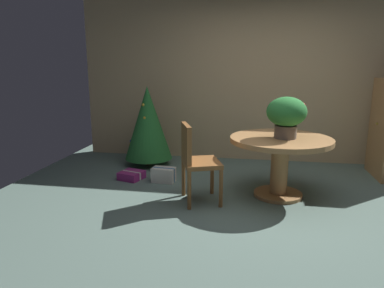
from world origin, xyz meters
The scene contains 8 objects.
ground_plane centered at (0.00, 0.00, 0.00)m, with size 6.60×6.60×0.00m, color slate.
back_wall_panel centered at (0.00, 2.20, 1.30)m, with size 6.00×0.10×2.60m, color tan.
round_dining_table centered at (0.16, 0.51, 0.54)m, with size 1.18×1.18×0.72m.
flower_vase centered at (0.20, 0.48, 1.00)m, with size 0.45×0.45×0.48m.
wooden_chair_left centered at (-0.79, 0.16, 0.52)m, with size 0.53×0.58×0.91m.
holiday_tree centered at (-1.77, 1.55, 0.67)m, with size 0.73×0.73×1.23m.
gift_box_cream centered at (-1.33, 0.77, 0.10)m, with size 0.32×0.22×0.20m.
gift_box_purple centered at (-1.80, 0.81, 0.05)m, with size 0.36×0.36×0.11m.
Camera 1 is at (-0.16, -3.64, 1.55)m, focal length 33.07 mm.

